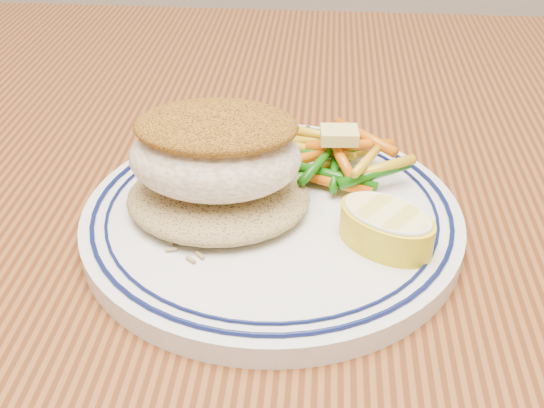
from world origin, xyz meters
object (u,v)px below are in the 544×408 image
(vegetable_pile, at_px, (333,159))
(lemon_wedge, at_px, (386,226))
(rice_pilaf, at_px, (218,193))
(fish_fillet, at_px, (215,150))
(dining_table, at_px, (324,331))
(plate, at_px, (272,217))

(vegetable_pile, bearing_deg, lemon_wedge, -67.52)
(rice_pilaf, xyz_separation_m, fish_fillet, (-0.00, -0.00, 0.03))
(dining_table, xyz_separation_m, fish_fillet, (-0.07, -0.01, 0.16))
(rice_pilaf, distance_m, vegetable_pile, 0.09)
(rice_pilaf, bearing_deg, plate, -0.48)
(dining_table, relative_size, rice_pilaf, 12.52)
(vegetable_pile, bearing_deg, dining_table, -90.47)
(lemon_wedge, bearing_deg, vegetable_pile, 112.48)
(dining_table, height_order, plate, plate)
(rice_pilaf, xyz_separation_m, vegetable_pile, (0.07, 0.05, 0.00))
(dining_table, distance_m, fish_fillet, 0.17)
(fish_fillet, bearing_deg, plate, 1.12)
(dining_table, relative_size, fish_fillet, 13.55)
(rice_pilaf, height_order, fish_fillet, fish_fillet)
(dining_table, height_order, vegetable_pile, vegetable_pile)
(dining_table, bearing_deg, fish_fillet, -174.45)
(rice_pilaf, bearing_deg, lemon_wedge, -16.13)
(plate, distance_m, rice_pilaf, 0.04)
(rice_pilaf, xyz_separation_m, lemon_wedge, (0.11, -0.03, 0.00))
(dining_table, bearing_deg, vegetable_pile, 89.53)
(fish_fillet, height_order, vegetable_pile, fish_fillet)
(plate, distance_m, fish_fillet, 0.06)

